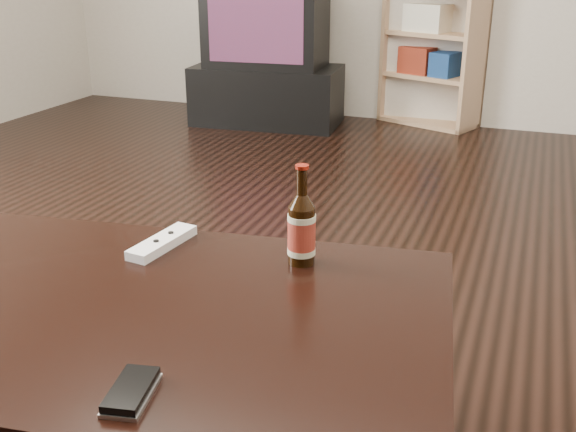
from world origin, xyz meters
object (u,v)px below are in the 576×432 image
(tv, at_px, (266,23))
(tv_stand, at_px, (267,95))
(coffee_table, at_px, (116,330))
(remote, at_px, (162,242))
(beer_bottle, at_px, (302,229))
(bookshelf, at_px, (435,30))
(phone, at_px, (131,392))

(tv, bearing_deg, tv_stand, 90.00)
(coffee_table, height_order, remote, remote)
(coffee_table, height_order, beer_bottle, beer_bottle)
(tv_stand, height_order, bookshelf, bookshelf)
(coffee_table, xyz_separation_m, beer_bottle, (0.27, 0.28, 0.14))
(beer_bottle, height_order, phone, beer_bottle)
(tv, height_order, remote, tv)
(tv_stand, bearing_deg, bookshelf, 16.70)
(tv, distance_m, phone, 3.61)
(beer_bottle, height_order, remote, beer_bottle)
(tv, xyz_separation_m, phone, (1.17, -3.41, -0.18))
(tv_stand, distance_m, tv, 0.46)
(coffee_table, relative_size, beer_bottle, 6.20)
(tv_stand, height_order, beer_bottle, beer_bottle)
(tv, relative_size, bookshelf, 0.66)
(beer_bottle, xyz_separation_m, remote, (-0.32, -0.03, -0.06))
(coffee_table, bearing_deg, bookshelf, 89.55)
(phone, relative_size, remote, 0.62)
(remote, bearing_deg, coffee_table, -73.45)
(coffee_table, relative_size, phone, 11.05)
(coffee_table, height_order, phone, phone)
(coffee_table, bearing_deg, tv_stand, 107.16)
(remote, bearing_deg, tv_stand, 115.12)
(tv_stand, bearing_deg, tv, -90.00)
(tv_stand, distance_m, remote, 3.09)
(tv, height_order, bookshelf, bookshelf)
(beer_bottle, distance_m, phone, 0.53)
(phone, bearing_deg, coffee_table, 117.68)
(tv_stand, xyz_separation_m, remote, (0.94, -2.93, 0.29))
(tv_stand, relative_size, tv, 1.23)
(phone, height_order, remote, remote)
(phone, xyz_separation_m, remote, (-0.23, 0.49, 0.00))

